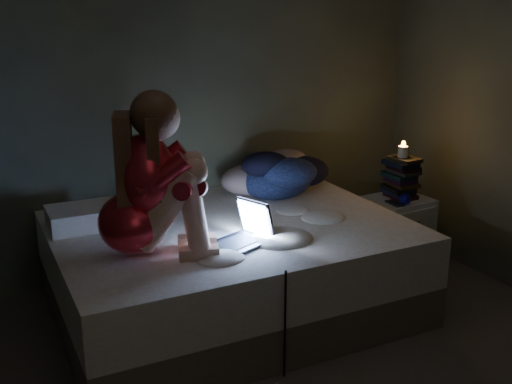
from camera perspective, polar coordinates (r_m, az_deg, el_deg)
wall_back at (r=4.36m, az=-5.97°, el=9.37°), size 3.60×0.02×2.60m
bed at (r=3.87m, az=-2.41°, el=-7.07°), size 2.12×1.59×0.58m
pillow at (r=3.84m, az=-15.78°, el=-2.27°), size 0.44×0.31×0.13m
woman at (r=3.21m, az=-11.81°, el=1.47°), size 0.64×0.51×0.90m
laptop at (r=3.38m, az=-1.78°, el=-3.08°), size 0.43×0.37×0.25m
clothes_pile at (r=4.30m, az=1.85°, el=1.92°), size 0.62×0.51×0.34m
nightstand at (r=4.56m, az=13.08°, el=-3.93°), size 0.45×0.40×0.56m
book_stack at (r=4.45m, az=13.49°, el=1.28°), size 0.19×0.25×0.29m
candle at (r=4.41m, az=13.66°, el=3.58°), size 0.07×0.07×0.08m
phone at (r=4.33m, az=12.78°, el=-1.02°), size 0.09×0.15×0.01m
blue_orb at (r=4.32m, az=13.71°, el=-0.66°), size 0.08×0.08×0.08m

